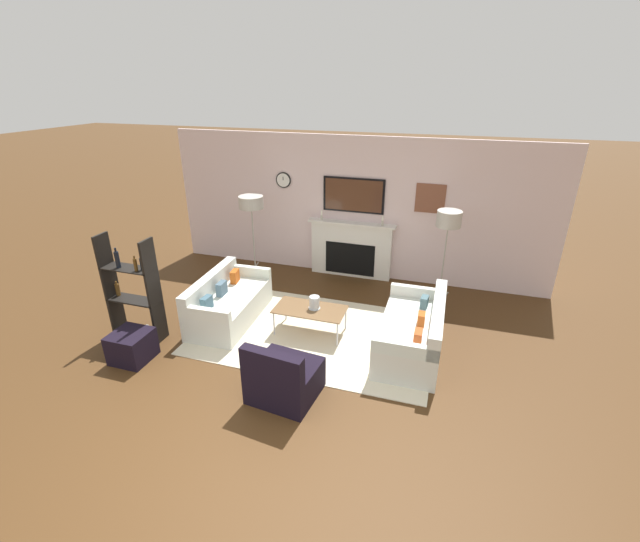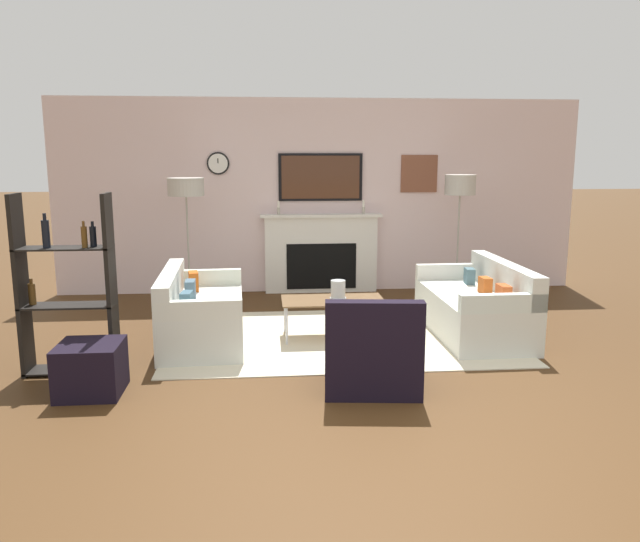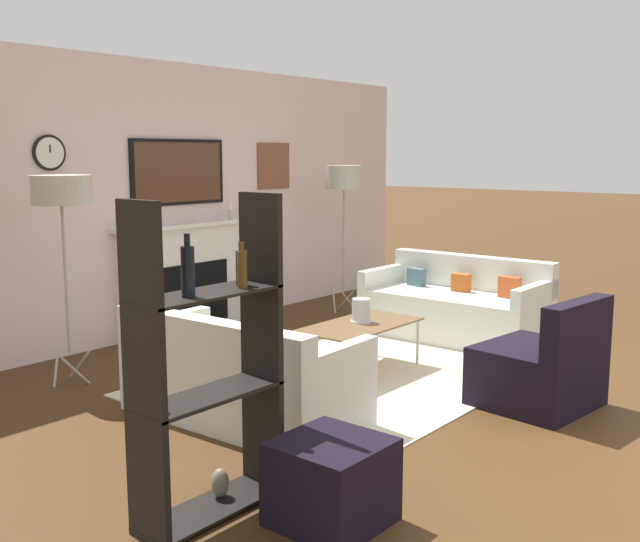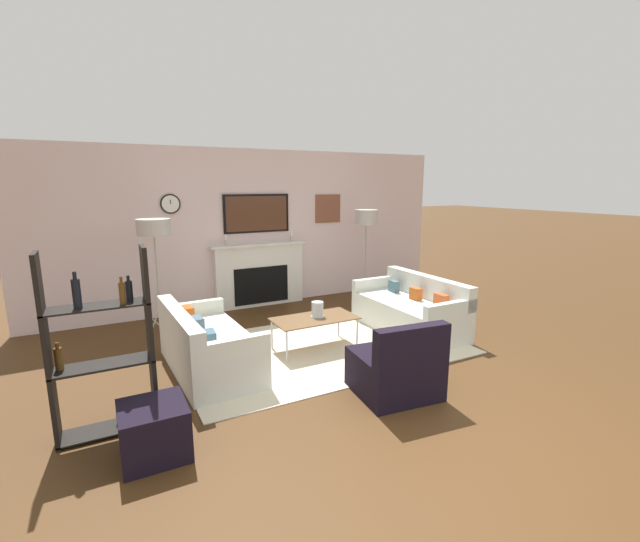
{
  "view_description": "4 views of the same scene",
  "coord_description": "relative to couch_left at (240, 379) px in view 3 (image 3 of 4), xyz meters",
  "views": [
    {
      "loc": [
        1.78,
        -2.84,
        3.61
      ],
      "look_at": [
        -0.04,
        2.93,
        0.89
      ],
      "focal_mm": 24.0,
      "sensor_mm": 36.0,
      "label": 1
    },
    {
      "loc": [
        -0.79,
        -3.87,
        1.94
      ],
      "look_at": [
        -0.21,
        2.64,
        0.71
      ],
      "focal_mm": 35.0,
      "sensor_mm": 36.0,
      "label": 2
    },
    {
      "loc": [
        -4.94,
        -1.02,
        1.81
      ],
      "look_at": [
        -0.1,
        2.97,
        0.82
      ],
      "focal_mm": 42.0,
      "sensor_mm": 36.0,
      "label": 3
    },
    {
      "loc": [
        -2.49,
        -2.17,
        2.12
      ],
      "look_at": [
        0.16,
        2.86,
        0.96
      ],
      "focal_mm": 24.0,
      "sensor_mm": 36.0,
      "label": 4
    }
  ],
  "objects": [
    {
      "name": "fireplace_wall",
      "position": [
        1.49,
        2.39,
        0.94
      ],
      "size": [
        7.38,
        0.28,
        2.7
      ],
      "color": "beige",
      "rests_on": "ground_plane"
    },
    {
      "name": "area_rug",
      "position": [
        1.49,
        0.0,
        -0.28
      ],
      "size": [
        3.59,
        2.3,
        0.01
      ],
      "color": "beige",
      "rests_on": "ground_plane"
    },
    {
      "name": "couch_left",
      "position": [
        0.0,
        0.0,
        0.0
      ],
      "size": [
        0.88,
        1.69,
        0.75
      ],
      "color": "silver",
      "rests_on": "ground_plane"
    },
    {
      "name": "couch_right",
      "position": [
        2.97,
        0.0,
        0.01
      ],
      "size": [
        0.85,
        1.75,
        0.79
      ],
      "color": "silver",
      "rests_on": "ground_plane"
    },
    {
      "name": "armchair",
      "position": [
        1.57,
        -1.48,
        -0.01
      ],
      "size": [
        0.85,
        0.81,
        0.81
      ],
      "color": "black",
      "rests_on": "ground_plane"
    },
    {
      "name": "coffee_table",
      "position": [
        1.41,
        0.02,
        0.11
      ],
      "size": [
        1.08,
        0.57,
        0.42
      ],
      "color": "brown",
      "rests_on": "ground_plane"
    },
    {
      "name": "hurricane_candle",
      "position": [
        1.47,
        0.05,
        0.22
      ],
      "size": [
        0.18,
        0.18,
        0.2
      ],
      "color": "silver",
      "rests_on": "coffee_table"
    },
    {
      "name": "floor_lamp_left",
      "position": [
        -0.28,
        1.62,
        1.23
      ],
      "size": [
        0.46,
        0.46,
        1.65
      ],
      "color": "#9E998E",
      "rests_on": "ground_plane"
    },
    {
      "name": "floor_lamp_right",
      "position": [
        3.26,
        1.62,
        1.24
      ],
      "size": [
        0.4,
        0.4,
        1.68
      ],
      "color": "#9E998E",
      "rests_on": "ground_plane"
    },
    {
      "name": "shelf_unit",
      "position": [
        -1.05,
        -0.85,
        0.48
      ],
      "size": [
        0.81,
        0.28,
        1.61
      ],
      "color": "black",
      "rests_on": "ground_plane"
    },
    {
      "name": "ottoman",
      "position": [
        -0.74,
        -1.39,
        -0.07
      ],
      "size": [
        0.5,
        0.5,
        0.42
      ],
      "color": "black",
      "rests_on": "ground_plane"
    }
  ]
}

